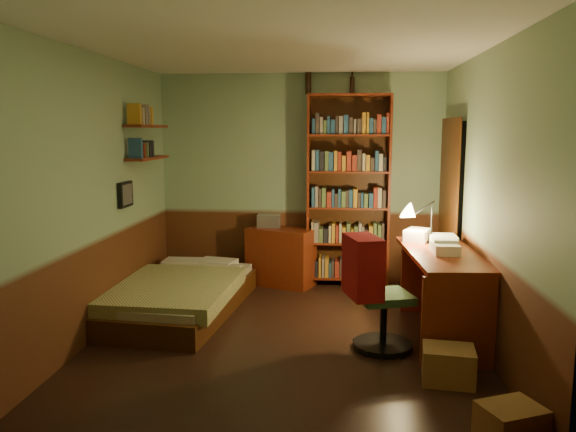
# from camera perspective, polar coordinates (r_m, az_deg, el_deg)

# --- Properties ---
(floor) EXTENTS (3.50, 4.00, 0.02)m
(floor) POSITION_cam_1_polar(r_m,az_deg,el_deg) (5.36, -0.24, -12.22)
(floor) COLOR black
(floor) RESTS_ON ground
(ceiling) EXTENTS (3.50, 4.00, 0.02)m
(ceiling) POSITION_cam_1_polar(r_m,az_deg,el_deg) (5.06, -0.26, 16.72)
(ceiling) COLOR silver
(ceiling) RESTS_ON wall_back
(wall_back) EXTENTS (3.50, 0.02, 2.60)m
(wall_back) POSITION_cam_1_polar(r_m,az_deg,el_deg) (7.04, 1.29, 3.76)
(wall_back) COLOR gray
(wall_back) RESTS_ON ground
(wall_left) EXTENTS (0.02, 4.00, 2.60)m
(wall_left) POSITION_cam_1_polar(r_m,az_deg,el_deg) (5.50, -18.85, 1.92)
(wall_left) COLOR gray
(wall_left) RESTS_ON ground
(wall_right) EXTENTS (0.02, 4.00, 2.60)m
(wall_right) POSITION_cam_1_polar(r_m,az_deg,el_deg) (5.19, 19.50, 1.51)
(wall_right) COLOR gray
(wall_right) RESTS_ON ground
(wall_front) EXTENTS (3.50, 0.02, 2.60)m
(wall_front) POSITION_cam_1_polar(r_m,az_deg,el_deg) (3.07, -3.78, -2.62)
(wall_front) COLOR gray
(wall_front) RESTS_ON ground
(doorway) EXTENTS (0.06, 0.90, 2.00)m
(doorway) POSITION_cam_1_polar(r_m,az_deg,el_deg) (6.47, 16.21, 0.31)
(doorway) COLOR black
(doorway) RESTS_ON ground
(door_trim) EXTENTS (0.02, 0.98, 2.08)m
(door_trim) POSITION_cam_1_polar(r_m,az_deg,el_deg) (6.47, 15.91, 0.32)
(door_trim) COLOR #3C1E0B
(door_trim) RESTS_ON ground
(bed) EXTENTS (1.32, 2.18, 0.62)m
(bed) POSITION_cam_1_polar(r_m,az_deg,el_deg) (6.07, -11.02, -6.72)
(bed) COLOR #617743
(bed) RESTS_ON ground
(dresser) EXTENTS (0.89, 0.66, 0.71)m
(dresser) POSITION_cam_1_polar(r_m,az_deg,el_deg) (6.96, -0.74, -4.17)
(dresser) COLOR #63200D
(dresser) RESTS_ON ground
(mini_stereo) EXTENTS (0.29, 0.23, 0.15)m
(mini_stereo) POSITION_cam_1_polar(r_m,az_deg,el_deg) (7.02, -1.93, -0.47)
(mini_stereo) COLOR #B2B2B7
(mini_stereo) RESTS_ON dresser
(bookshelf) EXTENTS (1.00, 0.32, 2.33)m
(bookshelf) POSITION_cam_1_polar(r_m,az_deg,el_deg) (6.88, 6.13, 2.48)
(bookshelf) COLOR #63200D
(bookshelf) RESTS_ON ground
(bottle_left) EXTENTS (0.09, 0.09, 0.27)m
(bottle_left) POSITION_cam_1_polar(r_m,az_deg,el_deg) (6.98, 2.07, 13.31)
(bottle_left) COLOR black
(bottle_left) RESTS_ON bookshelf
(bottle_right) EXTENTS (0.07, 0.07, 0.21)m
(bottle_right) POSITION_cam_1_polar(r_m,az_deg,el_deg) (6.97, 6.54, 13.03)
(bottle_right) COLOR black
(bottle_right) RESTS_ON bookshelf
(desk) EXTENTS (0.72, 1.53, 0.80)m
(desk) POSITION_cam_1_polar(r_m,az_deg,el_deg) (5.42, 15.37, -7.72)
(desk) COLOR #63200D
(desk) RESTS_ON ground
(paper_stack) EXTENTS (0.32, 0.36, 0.12)m
(paper_stack) POSITION_cam_1_polar(r_m,az_deg,el_deg) (5.80, 13.04, -1.90)
(paper_stack) COLOR silver
(paper_stack) RESTS_ON desk
(desk_lamp) EXTENTS (0.22, 0.22, 0.63)m
(desk_lamp) POSITION_cam_1_polar(r_m,az_deg,el_deg) (5.71, 14.42, 0.50)
(desk_lamp) COLOR black
(desk_lamp) RESTS_ON desk
(office_chair) EXTENTS (0.62, 0.58, 1.02)m
(office_chair) POSITION_cam_1_polar(r_m,az_deg,el_deg) (4.99, 9.74, -7.67)
(office_chair) COLOR #305831
(office_chair) RESTS_ON ground
(red_jacket) EXTENTS (0.38, 0.50, 0.52)m
(red_jacket) POSITION_cam_1_polar(r_m,az_deg,el_deg) (4.77, 9.16, 1.10)
(red_jacket) COLOR #A51317
(red_jacket) RESTS_ON office_chair
(wall_shelf_lower) EXTENTS (0.20, 0.90, 0.03)m
(wall_shelf_lower) POSITION_cam_1_polar(r_m,az_deg,el_deg) (6.45, -14.04, 5.73)
(wall_shelf_lower) COLOR #63200D
(wall_shelf_lower) RESTS_ON wall_left
(wall_shelf_upper) EXTENTS (0.20, 0.90, 0.03)m
(wall_shelf_upper) POSITION_cam_1_polar(r_m,az_deg,el_deg) (6.44, -14.16, 8.84)
(wall_shelf_upper) COLOR #63200D
(wall_shelf_upper) RESTS_ON wall_left
(framed_picture) EXTENTS (0.04, 0.32, 0.26)m
(framed_picture) POSITION_cam_1_polar(r_m,az_deg,el_deg) (6.04, -16.19, 2.12)
(framed_picture) COLOR black
(framed_picture) RESTS_ON wall_left
(cardboard_box_a) EXTENTS (0.44, 0.40, 0.27)m
(cardboard_box_a) POSITION_cam_1_polar(r_m,az_deg,el_deg) (3.86, 21.70, -19.26)
(cardboard_box_a) COLOR olive
(cardboard_box_a) RESTS_ON ground
(cardboard_box_b) EXTENTS (0.42, 0.36, 0.27)m
(cardboard_box_b) POSITION_cam_1_polar(r_m,az_deg,el_deg) (4.58, 15.97, -14.34)
(cardboard_box_b) COLOR olive
(cardboard_box_b) RESTS_ON ground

